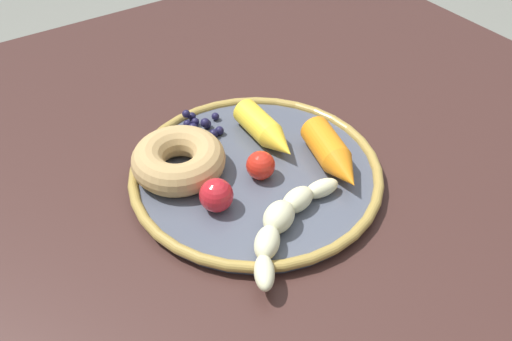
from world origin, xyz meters
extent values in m
cube|color=#3C241F|center=(0.00, 0.00, 0.71)|extent=(0.96, 0.97, 0.03)
cube|color=#362B25|center=(-0.42, 0.43, 0.35)|extent=(0.05, 0.05, 0.70)
cylinder|color=#494F5D|center=(0.02, -0.05, 0.73)|extent=(0.28, 0.28, 0.01)
torus|color=#A98B41|center=(0.02, -0.05, 0.74)|extent=(0.29, 0.29, 0.01)
ellipsoid|color=beige|center=(0.09, -0.01, 0.75)|extent=(0.02, 0.04, 0.02)
ellipsoid|color=beige|center=(0.10, -0.04, 0.75)|extent=(0.03, 0.05, 0.02)
ellipsoid|color=beige|center=(0.11, -0.08, 0.75)|extent=(0.05, 0.05, 0.03)
ellipsoid|color=beige|center=(0.13, -0.11, 0.75)|extent=(0.05, 0.05, 0.02)
ellipsoid|color=beige|center=(0.15, -0.13, 0.75)|extent=(0.05, 0.04, 0.02)
cylinder|color=orange|center=(0.05, 0.03, 0.76)|extent=(0.07, 0.05, 0.04)
cone|color=orange|center=(0.10, 0.02, 0.76)|extent=(0.05, 0.05, 0.04)
cylinder|color=yellow|center=(-0.04, -0.01, 0.75)|extent=(0.06, 0.03, 0.03)
cone|color=yellow|center=(0.02, -0.01, 0.75)|extent=(0.04, 0.03, 0.03)
torus|color=tan|center=(-0.02, -0.12, 0.76)|extent=(0.15, 0.15, 0.04)
sphere|color=#191638|center=(-0.06, -0.06, 0.74)|extent=(0.01, 0.01, 0.01)
sphere|color=#191638|center=(-0.07, -0.08, 0.74)|extent=(0.01, 0.01, 0.01)
sphere|color=#191638|center=(-0.10, -0.07, 0.74)|extent=(0.01, 0.01, 0.01)
sphere|color=#191638|center=(-0.08, -0.07, 0.74)|extent=(0.01, 0.01, 0.01)
sphere|color=#191638|center=(-0.07, -0.07, 0.74)|extent=(0.01, 0.01, 0.01)
sphere|color=#191638|center=(-0.06, -0.05, 0.74)|extent=(0.01, 0.01, 0.01)
sphere|color=#191638|center=(-0.08, -0.05, 0.74)|extent=(0.01, 0.01, 0.01)
sphere|color=#191638|center=(-0.11, -0.06, 0.74)|extent=(0.01, 0.01, 0.01)
sphere|color=#191638|center=(-0.09, -0.04, 0.74)|extent=(0.01, 0.01, 0.01)
sphere|color=#191638|center=(-0.09, -0.06, 0.74)|extent=(0.01, 0.01, 0.01)
sphere|color=#191638|center=(-0.10, -0.07, 0.75)|extent=(0.01, 0.01, 0.01)
sphere|color=#191638|center=(-0.07, -0.06, 0.75)|extent=(0.01, 0.01, 0.01)
sphere|color=red|center=(0.05, -0.12, 0.76)|extent=(0.04, 0.04, 0.04)
sphere|color=red|center=(0.03, -0.05, 0.75)|extent=(0.03, 0.03, 0.03)
camera|label=1|loc=(0.41, -0.30, 1.15)|focal=37.58mm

